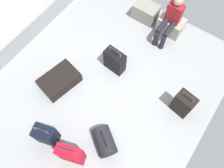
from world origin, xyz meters
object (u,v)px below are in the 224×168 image
(cargo_crate_0, at_px, (146,12))
(suitcase_0, at_px, (71,155))
(passenger_seated, at_px, (171,19))
(suitcase_3, at_px, (46,135))
(suitcase_1, at_px, (183,104))
(paper_cup, at_px, (69,61))
(cargo_crate_1, at_px, (171,25))
(suitcase_2, at_px, (115,61))
(suitcase_4, at_px, (60,80))
(duffel_bag, at_px, (104,141))

(cargo_crate_0, distance_m, suitcase_0, 3.74)
(passenger_seated, xyz_separation_m, suitcase_3, (-0.62, -3.48, -0.31))
(suitcase_1, height_order, paper_cup, suitcase_1)
(cargo_crate_1, distance_m, passenger_seated, 0.42)
(cargo_crate_0, height_order, suitcase_3, suitcase_3)
(passenger_seated, bearing_deg, paper_cup, -126.60)
(suitcase_3, bearing_deg, passenger_seated, 79.96)
(suitcase_2, bearing_deg, suitcase_0, -76.43)
(cargo_crate_1, distance_m, suitcase_0, 3.67)
(cargo_crate_0, bearing_deg, cargo_crate_1, -0.32)
(cargo_crate_1, bearing_deg, suitcase_2, -106.74)
(suitcase_0, bearing_deg, suitcase_4, 139.75)
(cargo_crate_0, relative_size, passenger_seated, 0.56)
(suitcase_2, xyz_separation_m, duffel_bag, (0.80, -1.49, -0.11))
(suitcase_0, height_order, suitcase_3, suitcase_0)
(cargo_crate_1, distance_m, suitcase_2, 1.70)
(cargo_crate_1, bearing_deg, suitcase_1, -55.08)
(cargo_crate_0, xyz_separation_m, suitcase_2, (0.21, -1.63, 0.08))
(cargo_crate_1, bearing_deg, suitcase_3, -99.55)
(cargo_crate_1, bearing_deg, suitcase_0, -89.96)
(cargo_crate_1, relative_size, suitcase_4, 0.68)
(passenger_seated, xyz_separation_m, paper_cup, (-1.42, -1.91, -0.53))
(cargo_crate_0, xyz_separation_m, suitcase_4, (-0.53, -2.63, -0.07))
(cargo_crate_1, bearing_deg, cargo_crate_0, 179.68)
(passenger_seated, height_order, suitcase_4, passenger_seated)
(cargo_crate_1, xyz_separation_m, suitcase_3, (-0.62, -3.66, 0.07))
(suitcase_3, bearing_deg, cargo_crate_1, 80.45)
(cargo_crate_1, xyz_separation_m, passenger_seated, (-0.00, -0.18, 0.38))
(suitcase_0, distance_m, suitcase_3, 0.62)
(cargo_crate_1, relative_size, paper_cup, 6.18)
(suitcase_3, bearing_deg, suitcase_2, 86.44)
(passenger_seated, relative_size, suitcase_3, 1.48)
(duffel_bag, bearing_deg, suitcase_2, 118.36)
(cargo_crate_1, height_order, duffel_bag, duffel_bag)
(cargo_crate_0, height_order, suitcase_2, suitcase_2)
(suitcase_1, height_order, suitcase_4, suitcase_1)
(suitcase_1, distance_m, duffel_bag, 1.68)
(cargo_crate_0, distance_m, duffel_bag, 3.28)
(passenger_seated, distance_m, suitcase_0, 3.49)
(paper_cup, bearing_deg, suitcase_1, 9.43)
(suitcase_1, distance_m, paper_cup, 2.63)
(suitcase_1, bearing_deg, suitcase_0, -120.14)
(suitcase_2, distance_m, paper_cup, 1.07)
(suitcase_2, distance_m, suitcase_4, 1.25)
(cargo_crate_0, bearing_deg, suitcase_1, -41.90)
(paper_cup, bearing_deg, passenger_seated, 53.40)
(suitcase_3, bearing_deg, duffel_bag, 30.36)
(suitcase_0, relative_size, suitcase_4, 0.92)
(suitcase_0, distance_m, duffel_bag, 0.66)
(duffel_bag, relative_size, paper_cup, 6.30)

